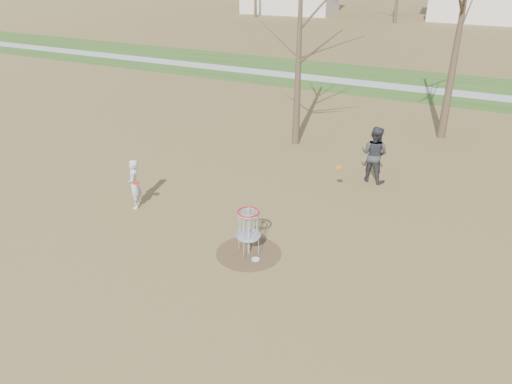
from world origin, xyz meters
The scene contains 9 objects.
ground centered at (0.00, 0.00, 0.00)m, with size 160.00×160.00×0.00m, color brown.
green_band centered at (0.00, 21.00, 0.01)m, with size 160.00×8.00×0.01m, color #2D5119.
footpath centered at (0.00, 20.00, 0.01)m, with size 160.00×1.50×0.01m, color #9E9E99.
dirt_circle centered at (0.00, 0.00, 0.01)m, with size 1.80×1.80×0.01m, color #47331E.
player_standing centered at (-4.48, 0.88, 0.81)m, with size 0.59×0.39×1.62m, color silver.
player_throwing centered at (1.86, 6.17, 1.01)m, with size 0.98×0.76×2.02m, color #303035.
disc_grounded centered at (0.31, -0.21, 0.02)m, with size 0.22×0.22×0.02m, color silver.
discs_in_play centered at (-1.37, 2.46, 1.10)m, with size 5.56×3.78×0.19m.
disc_golf_basket centered at (0.00, 0.00, 0.91)m, with size 0.64×0.64×1.35m.
Camera 1 is at (5.17, -10.28, 7.54)m, focal length 35.00 mm.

